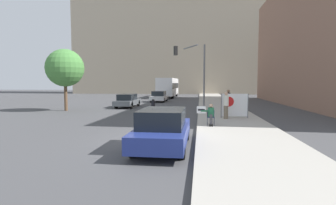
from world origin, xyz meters
TOP-DOWN VIEW (x-y plane):
  - ground_plane at (0.00, 0.00)m, footprint 160.00×160.00m
  - sidewalk_curb at (3.94, 15.00)m, footprint 4.18×90.00m
  - building_backdrop_far at (-2.00, 53.47)m, footprint 52.00×12.00m
  - seated_protester at (2.58, 3.27)m, footprint 0.98×0.77m
  - jogger_on_sidewalk at (3.68, 6.05)m, footprint 0.34×0.34m
  - pedestrian_behind at (4.09, 8.75)m, footprint 0.34×0.34m
  - protest_banner at (4.28, 6.56)m, footprint 1.80×0.06m
  - traffic_light_pole at (1.40, 14.06)m, footprint 2.95×2.72m
  - parked_car_curbside at (0.59, -1.42)m, footprint 1.87×4.66m
  - car_on_road_nearest at (-5.46, 15.03)m, footprint 1.75×4.79m
  - car_on_road_midblock at (-3.45, 23.26)m, footprint 1.87×4.60m
  - city_bus_on_road at (-3.53, 33.89)m, footprint 2.61×11.27m
  - motorcycle_on_road at (-1.58, 8.50)m, footprint 0.28×2.23m
  - street_tree_near_curb at (-10.02, 10.96)m, footprint 3.35×3.35m

SIDE VIEW (x-z plane):
  - ground_plane at x=0.00m, z-range 0.00..0.00m
  - sidewalk_curb at x=3.94m, z-range 0.00..0.17m
  - motorcycle_on_road at x=-1.58m, z-range -0.09..1.18m
  - car_on_road_nearest at x=-5.46m, z-range 0.01..1.38m
  - car_on_road_midblock at x=-3.45m, z-range 0.00..1.44m
  - parked_car_curbside at x=0.59m, z-range -0.01..1.51m
  - seated_protester at x=2.58m, z-range 0.21..1.40m
  - protest_banner at x=4.28m, z-range 0.22..1.84m
  - jogger_on_sidewalk at x=3.68m, z-range 0.19..1.95m
  - pedestrian_behind at x=4.09m, z-range 0.20..2.03m
  - city_bus_on_road at x=-3.53m, z-range 0.25..3.55m
  - street_tree_near_curb at x=-10.02m, z-range 1.08..6.60m
  - traffic_light_pole at x=1.40m, z-range 1.23..7.27m
  - building_backdrop_far at x=-2.00m, z-range 0.00..38.16m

